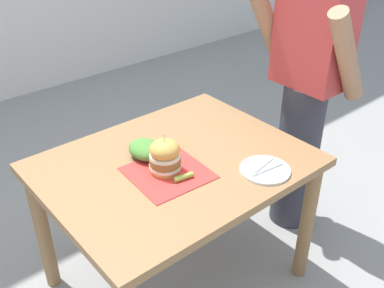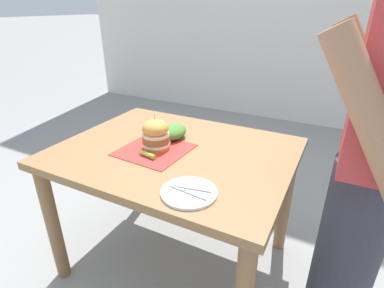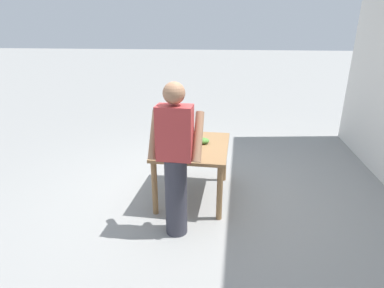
{
  "view_description": "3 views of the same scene",
  "coord_description": "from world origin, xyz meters",
  "px_view_note": "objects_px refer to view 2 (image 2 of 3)",
  "views": [
    {
      "loc": [
        1.34,
        -1.02,
        1.85
      ],
      "look_at": [
        0.0,
        0.1,
        0.79
      ],
      "focal_mm": 42.0,
      "sensor_mm": 36.0,
      "label": 1
    },
    {
      "loc": [
        1.17,
        0.7,
        1.4
      ],
      "look_at": [
        0.0,
        0.1,
        0.79
      ],
      "focal_mm": 28.0,
      "sensor_mm": 36.0,
      "label": 2
    },
    {
      "loc": [
        -0.55,
        3.63,
        2.11
      ],
      "look_at": [
        0.0,
        0.1,
        0.79
      ],
      "focal_mm": 28.0,
      "sensor_mm": 36.0,
      "label": 3
    }
  ],
  "objects_px": {
    "patio_table": "(175,168)",
    "side_salad": "(172,132)",
    "diner_across_table": "(370,167)",
    "pickle_spear": "(148,155)",
    "side_plate_with_forks": "(189,192)",
    "sandwich": "(156,135)"
  },
  "relations": [
    {
      "from": "patio_table",
      "to": "diner_across_table",
      "type": "bearing_deg",
      "value": 85.92
    },
    {
      "from": "sandwich",
      "to": "side_salad",
      "type": "height_order",
      "value": "sandwich"
    },
    {
      "from": "diner_across_table",
      "to": "pickle_spear",
      "type": "bearing_deg",
      "value": -84.93
    },
    {
      "from": "pickle_spear",
      "to": "side_salad",
      "type": "bearing_deg",
      "value": -176.36
    },
    {
      "from": "diner_across_table",
      "to": "side_plate_with_forks",
      "type": "bearing_deg",
      "value": -66.57
    },
    {
      "from": "sandwich",
      "to": "diner_across_table",
      "type": "height_order",
      "value": "diner_across_table"
    },
    {
      "from": "patio_table",
      "to": "diner_across_table",
      "type": "xyz_separation_m",
      "value": [
        0.06,
        0.84,
        0.25
      ]
    },
    {
      "from": "patio_table",
      "to": "pickle_spear",
      "type": "xyz_separation_m",
      "value": [
        0.14,
        -0.06,
        0.13
      ]
    },
    {
      "from": "sandwich",
      "to": "side_salad",
      "type": "distance_m",
      "value": 0.16
    },
    {
      "from": "pickle_spear",
      "to": "diner_across_table",
      "type": "bearing_deg",
      "value": 95.07
    },
    {
      "from": "side_plate_with_forks",
      "to": "side_salad",
      "type": "relative_size",
      "value": 1.22
    },
    {
      "from": "patio_table",
      "to": "side_plate_with_forks",
      "type": "height_order",
      "value": "side_plate_with_forks"
    },
    {
      "from": "side_plate_with_forks",
      "to": "diner_across_table",
      "type": "relative_size",
      "value": 0.13
    },
    {
      "from": "patio_table",
      "to": "sandwich",
      "type": "xyz_separation_m",
      "value": [
        0.04,
        -0.08,
        0.19
      ]
    },
    {
      "from": "patio_table",
      "to": "side_salad",
      "type": "height_order",
      "value": "side_salad"
    },
    {
      "from": "patio_table",
      "to": "side_plate_with_forks",
      "type": "xyz_separation_m",
      "value": [
        0.31,
        0.25,
        0.12
      ]
    },
    {
      "from": "side_plate_with_forks",
      "to": "sandwich",
      "type": "bearing_deg",
      "value": -129.7
    },
    {
      "from": "side_plate_with_forks",
      "to": "diner_across_table",
      "type": "height_order",
      "value": "diner_across_table"
    },
    {
      "from": "pickle_spear",
      "to": "diner_across_table",
      "type": "height_order",
      "value": "diner_across_table"
    },
    {
      "from": "sandwich",
      "to": "side_plate_with_forks",
      "type": "xyz_separation_m",
      "value": [
        0.28,
        0.33,
        -0.07
      ]
    },
    {
      "from": "diner_across_table",
      "to": "patio_table",
      "type": "bearing_deg",
      "value": -94.08
    },
    {
      "from": "sandwich",
      "to": "side_salad",
      "type": "xyz_separation_m",
      "value": [
        -0.15,
        0.0,
        -0.04
      ]
    }
  ]
}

